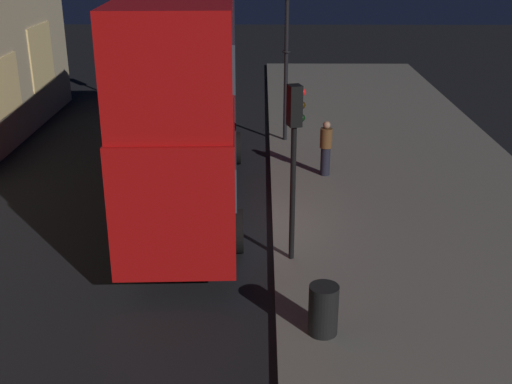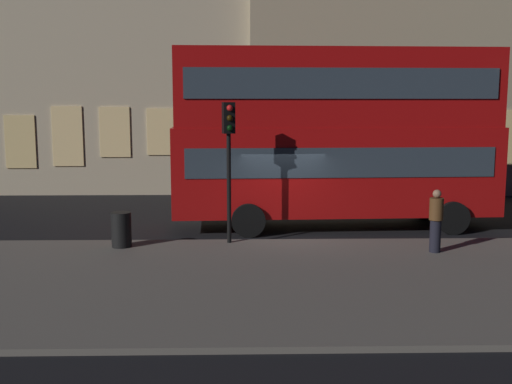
% 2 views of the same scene
% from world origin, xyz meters
% --- Properties ---
extents(ground_plane, '(80.00, 80.00, 0.00)m').
position_xyz_m(ground_plane, '(0.00, 0.00, 0.00)').
color(ground_plane, black).
extents(sidewalk_slab, '(44.00, 7.90, 0.12)m').
position_xyz_m(sidewalk_slab, '(0.00, -4.82, 0.06)').
color(sidewalk_slab, '#5B564F').
rests_on(sidewalk_slab, ground).
extents(double_decker_bus, '(10.40, 3.06, 5.65)m').
position_xyz_m(double_decker_bus, '(1.71, 1.32, 3.13)').
color(double_decker_bus, '#9E0C0C').
rests_on(double_decker_bus, ground).
extents(traffic_light_near_kerb, '(0.38, 0.39, 3.91)m').
position_xyz_m(traffic_light_near_kerb, '(-1.59, -1.28, 2.93)').
color(traffic_light_near_kerb, black).
rests_on(traffic_light_near_kerb, sidewalk_slab).
extents(traffic_light_far_side, '(0.33, 0.37, 3.74)m').
position_xyz_m(traffic_light_far_side, '(12.35, 4.58, 2.70)').
color(traffic_light_far_side, black).
rests_on(traffic_light_far_side, ground).
extents(street_lamp, '(0.51, 0.51, 5.25)m').
position_xyz_m(street_lamp, '(7.44, -1.41, 4.00)').
color(street_lamp, black).
rests_on(street_lamp, sidewalk_slab).
extents(pedestrian, '(0.36, 0.36, 1.66)m').
position_xyz_m(pedestrian, '(3.84, -2.49, 0.97)').
color(pedestrian, black).
rests_on(pedestrian, sidewalk_slab).
extents(litter_bin, '(0.54, 0.54, 0.95)m').
position_xyz_m(litter_bin, '(-4.52, -1.71, 0.60)').
color(litter_bin, black).
rests_on(litter_bin, sidewalk_slab).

